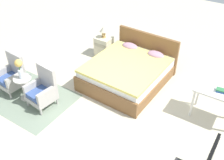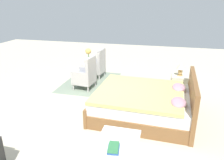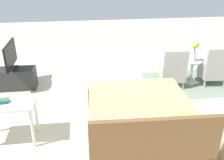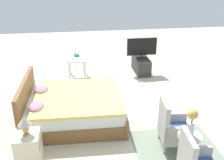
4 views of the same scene
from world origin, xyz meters
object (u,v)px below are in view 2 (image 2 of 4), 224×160
(armchair_by_window_right, at_px, (86,76))
(side_table, at_px, (89,71))
(table_lamp, at_px, (181,67))
(bed, at_px, (145,103))
(book_stack, at_px, (114,148))
(flower_vase, at_px, (88,55))
(vanity_desk, at_px, (114,159))
(nightstand, at_px, (179,86))
(armchair_by_window_left, at_px, (97,66))

(armchair_by_window_right, relative_size, side_table, 1.60)
(armchair_by_window_right, bearing_deg, table_lamp, 92.04)
(bed, relative_size, book_stack, 9.60)
(table_lamp, xyz_separation_m, book_stack, (3.44, -0.89, -0.04))
(flower_vase, distance_m, vanity_desk, 4.25)
(table_lamp, bearing_deg, flower_vase, -99.02)
(nightstand, height_order, table_lamp, table_lamp)
(flower_vase, bearing_deg, side_table, -90.00)
(table_lamp, height_order, vanity_desk, table_lamp)
(armchair_by_window_right, bearing_deg, book_stack, 25.85)
(armchair_by_window_left, relative_size, table_lamp, 2.79)
(vanity_desk, bearing_deg, flower_vase, -156.10)
(bed, height_order, book_stack, bed)
(armchair_by_window_left, distance_m, table_lamp, 2.71)
(bed, relative_size, side_table, 3.64)
(flower_vase, bearing_deg, vanity_desk, 23.90)
(table_lamp, distance_m, vanity_desk, 3.58)
(armchair_by_window_right, bearing_deg, vanity_desk, 25.80)
(armchair_by_window_right, distance_m, side_table, 0.51)
(flower_vase, height_order, table_lamp, flower_vase)
(armchair_by_window_right, height_order, nightstand, armchair_by_window_right)
(flower_vase, xyz_separation_m, nightstand, (0.41, 2.60, -0.58))
(bed, xyz_separation_m, armchair_by_window_left, (-2.15, -1.78, 0.08))
(side_table, height_order, book_stack, book_stack)
(armchair_by_window_left, height_order, nightstand, armchair_by_window_left)
(armchair_by_window_right, height_order, vanity_desk, armchair_by_window_right)
(flower_vase, distance_m, nightstand, 2.70)
(flower_vase, bearing_deg, bed, 48.34)
(armchair_by_window_left, height_order, vanity_desk, armchair_by_window_left)
(table_lamp, bearing_deg, book_stack, -14.57)
(flower_vase, xyz_separation_m, vanity_desk, (3.88, 1.72, -0.25))
(book_stack, bearing_deg, side_table, -156.07)
(armchair_by_window_left, bearing_deg, bed, 39.57)
(armchair_by_window_right, distance_m, vanity_desk, 3.75)
(side_table, height_order, flower_vase, flower_vase)
(bed, distance_m, flower_vase, 2.56)
(armchair_by_window_left, relative_size, vanity_desk, 0.88)
(bed, height_order, nightstand, bed)
(table_lamp, relative_size, book_stack, 1.52)
(side_table, relative_size, nightstand, 1.00)
(side_table, bearing_deg, armchair_by_window_right, 9.84)
(side_table, height_order, nightstand, side_table)
(book_stack, bearing_deg, armchair_by_window_left, -159.52)
(bed, distance_m, armchair_by_window_left, 2.79)
(table_lamp, bearing_deg, side_table, -99.02)
(book_stack, bearing_deg, armchair_by_window_right, -154.15)
(nightstand, bearing_deg, bed, -30.64)
(side_table, bearing_deg, bed, 48.34)
(flower_vase, relative_size, table_lamp, 1.45)
(bed, relative_size, armchair_by_window_left, 2.27)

